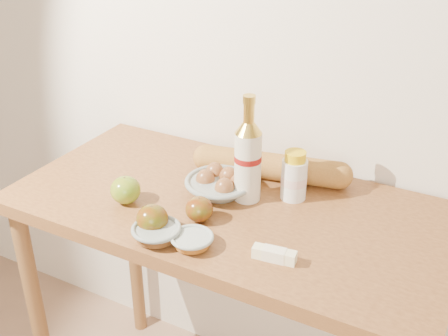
# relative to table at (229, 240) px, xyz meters

# --- Properties ---
(back_wall) EXTENTS (3.50, 0.02, 2.60)m
(back_wall) POSITION_rel_table_xyz_m (0.00, 0.33, 0.52)
(back_wall) COLOR silver
(back_wall) RESTS_ON ground
(table) EXTENTS (1.20, 0.60, 0.90)m
(table) POSITION_rel_table_xyz_m (0.00, 0.00, 0.00)
(table) COLOR #965E30
(table) RESTS_ON ground
(bourbon_bottle) EXTENTS (0.09, 0.09, 0.30)m
(bourbon_bottle) POSITION_rel_table_xyz_m (0.03, 0.04, 0.25)
(bourbon_bottle) COLOR beige
(bourbon_bottle) RESTS_ON table
(cream_bottle) EXTENTS (0.07, 0.07, 0.14)m
(cream_bottle) POSITION_rel_table_xyz_m (0.14, 0.11, 0.19)
(cream_bottle) COLOR white
(cream_bottle) RESTS_ON table
(egg_bowl) EXTENTS (0.24, 0.24, 0.07)m
(egg_bowl) POSITION_rel_table_xyz_m (-0.05, 0.04, 0.15)
(egg_bowl) COLOR gray
(egg_bowl) RESTS_ON table
(baguette) EXTENTS (0.48, 0.17, 0.08)m
(baguette) POSITION_rel_table_xyz_m (0.04, 0.18, 0.16)
(baguette) COLOR #B98138
(baguette) RESTS_ON table
(apple_yellowgreen) EXTENTS (0.10, 0.10, 0.08)m
(apple_yellowgreen) POSITION_rel_table_xyz_m (-0.25, -0.13, 0.16)
(apple_yellowgreen) COLOR olive
(apple_yellowgreen) RESTS_ON table
(apple_redgreen_front) EXTENTS (0.10, 0.10, 0.07)m
(apple_redgreen_front) POSITION_rel_table_xyz_m (-0.10, -0.21, 0.16)
(apple_redgreen_front) COLOR maroon
(apple_redgreen_front) RESTS_ON table
(apple_redgreen_right) EXTENTS (0.09, 0.09, 0.07)m
(apple_redgreen_right) POSITION_rel_table_xyz_m (-0.03, -0.11, 0.16)
(apple_redgreen_right) COLOR maroon
(apple_redgreen_right) RESTS_ON table
(sugar_bowl) EXTENTS (0.14, 0.14, 0.04)m
(sugar_bowl) POSITION_rel_table_xyz_m (-0.08, -0.24, 0.14)
(sugar_bowl) COLOR gray
(sugar_bowl) RESTS_ON table
(syrup_bowl) EXTENTS (0.12, 0.12, 0.03)m
(syrup_bowl) POSITION_rel_table_xyz_m (0.02, -0.22, 0.14)
(syrup_bowl) COLOR #96A49E
(syrup_bowl) RESTS_ON table
(butter_stick) EXTENTS (0.11, 0.04, 0.03)m
(butter_stick) POSITION_rel_table_xyz_m (0.21, -0.18, 0.14)
(butter_stick) COLOR #FDF9C4
(butter_stick) RESTS_ON table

